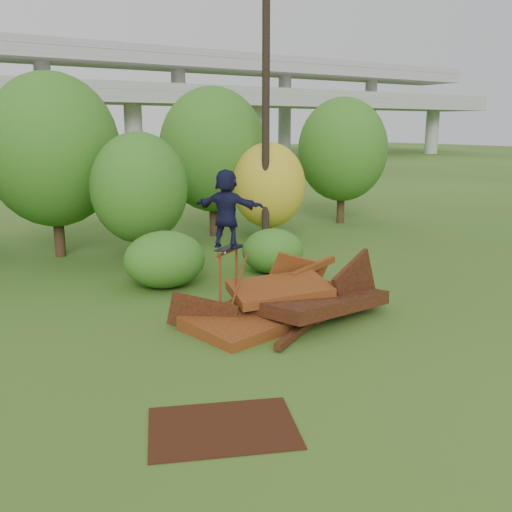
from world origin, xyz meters
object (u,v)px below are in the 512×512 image
skater (227,209)px  utility_pole (266,110)px  scrap_pile (288,304)px  flat_plate (223,428)px

skater → utility_pole: 8.66m
utility_pole → skater: bearing=-129.3°
scrap_pile → utility_pole: utility_pole is taller
skater → flat_plate: bearing=112.7°
flat_plate → utility_pole: 14.10m
scrap_pile → flat_plate: size_ratio=2.41×
scrap_pile → flat_plate: scrap_pile is taller
scrap_pile → utility_pole: (3.90, 6.95, 4.76)m
skater → flat_plate: (-2.46, -4.17, -2.72)m
scrap_pile → skater: bearing=159.4°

